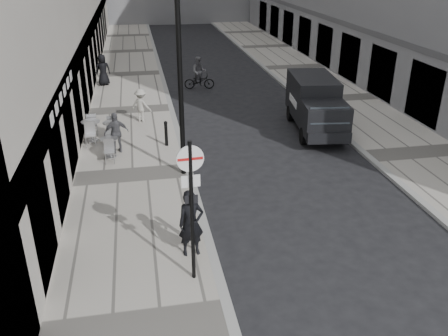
{
  "coord_description": "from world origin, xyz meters",
  "views": [
    {
      "loc": [
        -1.61,
        -5.13,
        7.36
      ],
      "look_at": [
        0.77,
        7.56,
        1.4
      ],
      "focal_mm": 38.0,
      "sensor_mm": 36.0,
      "label": 1
    }
  ],
  "objects_px": {
    "walking_man": "(191,223)",
    "cyclist": "(199,77)",
    "panel_van": "(315,102)",
    "sign_post": "(191,194)",
    "lamppost": "(180,71)"
  },
  "relations": [
    {
      "from": "walking_man",
      "to": "cyclist",
      "type": "relative_size",
      "value": 0.97
    },
    {
      "from": "lamppost",
      "to": "walking_man",
      "type": "bearing_deg",
      "value": -93.72
    },
    {
      "from": "walking_man",
      "to": "cyclist",
      "type": "height_order",
      "value": "walking_man"
    },
    {
      "from": "walking_man",
      "to": "panel_van",
      "type": "xyz_separation_m",
      "value": [
        6.54,
        8.63,
        0.26
      ]
    },
    {
      "from": "walking_man",
      "to": "cyclist",
      "type": "distance_m",
      "value": 16.62
    },
    {
      "from": "walking_man",
      "to": "panel_van",
      "type": "height_order",
      "value": "panel_van"
    },
    {
      "from": "panel_van",
      "to": "cyclist",
      "type": "bearing_deg",
      "value": 125.01
    },
    {
      "from": "lamppost",
      "to": "cyclist",
      "type": "xyz_separation_m",
      "value": [
        2.16,
        11.5,
        -3.05
      ]
    },
    {
      "from": "sign_post",
      "to": "lamppost",
      "type": "distance_m",
      "value": 6.12
    },
    {
      "from": "sign_post",
      "to": "cyclist",
      "type": "relative_size",
      "value": 1.92
    },
    {
      "from": "walking_man",
      "to": "lamppost",
      "type": "bearing_deg",
      "value": 81.36
    },
    {
      "from": "walking_man",
      "to": "panel_van",
      "type": "distance_m",
      "value": 10.83
    },
    {
      "from": "panel_van",
      "to": "cyclist",
      "type": "distance_m",
      "value": 8.81
    },
    {
      "from": "sign_post",
      "to": "panel_van",
      "type": "bearing_deg",
      "value": 51.72
    },
    {
      "from": "walking_man",
      "to": "sign_post",
      "type": "relative_size",
      "value": 0.51
    }
  ]
}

